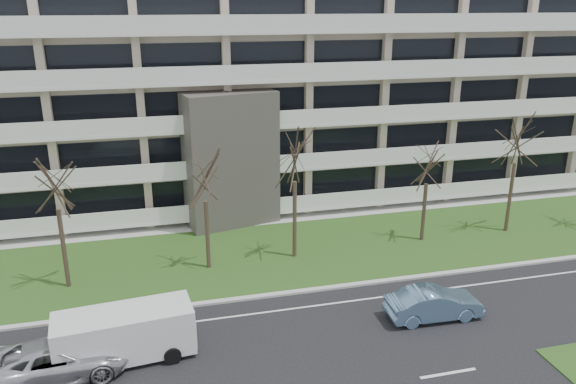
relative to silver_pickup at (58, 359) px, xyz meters
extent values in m
cube|color=#314F1A|center=(9.41, 9.22, -0.75)|extent=(90.00, 10.00, 0.06)
cube|color=#B2B2AD|center=(9.41, 4.22, -0.72)|extent=(90.00, 0.35, 0.12)
cube|color=#B2B2AD|center=(9.41, 14.72, -0.74)|extent=(90.00, 2.00, 0.08)
cube|color=white|center=(9.41, 2.72, -0.77)|extent=(90.00, 0.12, 0.01)
cube|color=#C6B29A|center=(9.41, 21.72, 6.72)|extent=(60.00, 12.00, 15.00)
cube|color=#4C4742|center=(9.41, 14.72, 3.72)|extent=(6.39, 3.69, 9.00)
cube|color=black|center=(9.41, 14.52, 1.22)|extent=(4.92, 1.19, 3.50)
cube|color=black|center=(9.41, 15.70, 1.32)|extent=(58.00, 0.10, 1.80)
cube|color=white|center=(9.41, 15.02, -0.18)|extent=(58.00, 1.40, 0.22)
cube|color=white|center=(9.41, 14.37, 0.42)|extent=(58.00, 0.08, 1.00)
cube|color=black|center=(9.41, 15.70, 4.32)|extent=(58.00, 0.10, 1.80)
cube|color=white|center=(9.41, 15.02, 2.82)|extent=(58.00, 1.40, 0.22)
cube|color=white|center=(9.41, 14.37, 3.42)|extent=(58.00, 0.08, 1.00)
cube|color=black|center=(9.41, 15.70, 7.32)|extent=(58.00, 0.10, 1.80)
cube|color=white|center=(9.41, 15.02, 5.82)|extent=(58.00, 1.40, 0.22)
cube|color=white|center=(9.41, 14.37, 6.42)|extent=(58.00, 0.08, 1.00)
cube|color=black|center=(9.41, 15.70, 10.32)|extent=(58.00, 0.10, 1.80)
cube|color=white|center=(9.41, 15.02, 8.82)|extent=(58.00, 1.40, 0.22)
cube|color=white|center=(9.41, 14.37, 9.42)|extent=(58.00, 0.08, 1.00)
cube|color=black|center=(9.41, 15.70, 13.32)|extent=(58.00, 0.10, 1.80)
cube|color=white|center=(9.41, 15.02, 11.82)|extent=(58.00, 1.40, 0.22)
cube|color=white|center=(9.41, 14.37, 12.42)|extent=(58.00, 0.08, 1.00)
imported|color=silver|center=(0.00, 0.00, 0.00)|extent=(5.82, 3.15, 1.55)
imported|color=#6C93BB|center=(16.85, 0.28, -0.02)|extent=(4.66, 1.76, 1.52)
cube|color=white|center=(2.62, 0.57, 0.43)|extent=(5.86, 2.64, 2.00)
cube|color=black|center=(2.62, 0.57, 1.01)|extent=(5.43, 2.45, 0.74)
cube|color=white|center=(5.29, 0.83, 0.28)|extent=(0.56, 2.03, 1.26)
cylinder|color=black|center=(0.94, -0.65, -0.41)|extent=(0.76, 0.33, 0.74)
cylinder|color=black|center=(0.73, 1.44, -0.41)|extent=(0.76, 0.33, 0.74)
cylinder|color=black|center=(4.50, -0.30, -0.41)|extent=(0.76, 0.33, 0.74)
cylinder|color=black|center=(4.30, 1.79, -0.41)|extent=(0.76, 0.33, 0.74)
cylinder|color=#382B21|center=(-0.52, 7.84, 1.43)|extent=(0.24, 0.24, 4.41)
cylinder|color=#382B21|center=(7.00, 8.26, 1.25)|extent=(0.24, 0.24, 4.06)
cylinder|color=#382B21|center=(12.12, 8.48, 1.59)|extent=(0.24, 0.24, 4.73)
cylinder|color=#382B21|center=(20.62, 8.87, 1.12)|extent=(0.24, 0.24, 3.79)
cylinder|color=#382B21|center=(26.72, 8.87, 1.57)|extent=(0.24, 0.24, 4.69)
camera|label=1|loc=(4.29, -20.94, 13.70)|focal=35.00mm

